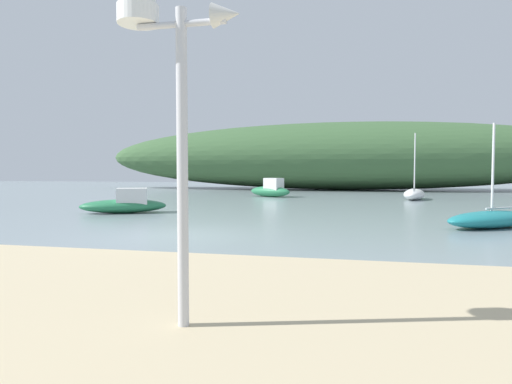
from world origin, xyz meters
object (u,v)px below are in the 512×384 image
Objects in this scene: sailboat_inner_mooring at (492,219)px; sailboat_far_right at (414,194)px; motorboat_near_shore at (126,204)px; mast_structure at (160,54)px; motorboat_centre_water at (271,190)px.

sailboat_far_right reaches higher than sailboat_inner_mooring.
sailboat_inner_mooring is 14.68m from motorboat_near_shore.
mast_structure is 0.91× the size of motorboat_near_shore.
sailboat_inner_mooring is 0.94× the size of motorboat_near_shore.
sailboat_inner_mooring is 1.03× the size of motorboat_centre_water.
motorboat_near_shore is 14.16m from motorboat_centre_water.
sailboat_far_right is at bearing 91.91° from sailboat_inner_mooring.
mast_structure is 0.97× the size of sailboat_inner_mooring.
motorboat_near_shore is at bearing 172.02° from sailboat_inner_mooring.
motorboat_near_shore is at bearing -107.11° from motorboat_centre_water.
sailboat_far_right is 9.96m from motorboat_centre_water.
motorboat_centre_water is (-3.78, 26.83, -2.60)m from mast_structure.
motorboat_centre_water is (-9.89, 1.14, 0.15)m from sailboat_far_right.
sailboat_inner_mooring reaches higher than motorboat_near_shore.
motorboat_centre_water is at bearing 123.69° from sailboat_inner_mooring.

